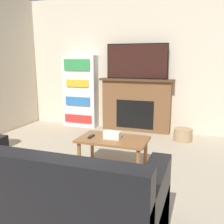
# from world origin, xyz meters

# --- Properties ---
(wall_back) EXTENTS (5.86, 0.06, 2.70)m
(wall_back) POSITION_xyz_m (0.00, 4.20, 1.35)
(wall_back) COLOR beige
(wall_back) RESTS_ON ground_plane
(fireplace) EXTENTS (1.49, 0.28, 1.07)m
(fireplace) POSITION_xyz_m (0.01, 4.06, 0.54)
(fireplace) COLOR brown
(fireplace) RESTS_ON ground_plane
(tv) EXTENTS (1.22, 0.03, 0.68)m
(tv) POSITION_xyz_m (0.01, 4.04, 1.41)
(tv) COLOR black
(tv) RESTS_ON fireplace
(couch) EXTENTS (1.81, 0.92, 0.89)m
(couch) POSITION_xyz_m (0.16, 0.54, 0.30)
(couch) COLOR black
(couch) RESTS_ON ground_plane
(coffee_table) EXTENTS (0.92, 0.55, 0.41)m
(coffee_table) POSITION_xyz_m (0.18, 2.13, 0.36)
(coffee_table) COLOR brown
(coffee_table) RESTS_ON ground_plane
(tissue_box) EXTENTS (0.22, 0.12, 0.10)m
(tissue_box) POSITION_xyz_m (0.17, 2.12, 0.46)
(tissue_box) COLOR white
(tissue_box) RESTS_ON coffee_table
(remote_control) EXTENTS (0.04, 0.15, 0.02)m
(remote_control) POSITION_xyz_m (-0.12, 2.08, 0.43)
(remote_control) COLOR black
(remote_control) RESTS_ON coffee_table
(bookshelf) EXTENTS (0.74, 0.29, 1.53)m
(bookshelf) POSITION_xyz_m (-1.23, 4.04, 0.76)
(bookshelf) COLOR white
(bookshelf) RESTS_ON ground_plane
(storage_basket) EXTENTS (0.33, 0.33, 0.22)m
(storage_basket) POSITION_xyz_m (0.98, 3.68, 0.11)
(storage_basket) COLOR tan
(storage_basket) RESTS_ON ground_plane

